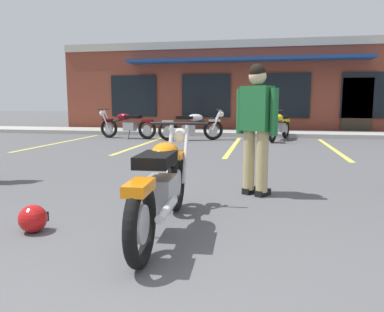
{
  "coord_description": "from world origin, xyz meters",
  "views": [
    {
      "loc": [
        0.83,
        -1.39,
        1.2
      ],
      "look_at": [
        -0.03,
        3.03,
        0.55
      ],
      "focal_mm": 34.97,
      "sensor_mm": 36.0,
      "label": 1
    }
  ],
  "objects": [
    {
      "name": "sidewalk_kerb",
      "position": [
        0.0,
        12.45,
        0.07
      ],
      "size": [
        22.0,
        1.8,
        0.14
      ],
      "primitive_type": "cube",
      "color": "#A8A59E",
      "rests_on": "ground_plane"
    },
    {
      "name": "motorcycle_blue_standard",
      "position": [
        -3.67,
        10.39,
        0.46
      ],
      "size": [
        2.1,
        0.74,
        0.98
      ],
      "color": "black",
      "rests_on": "ground_plane"
    },
    {
      "name": "helmet_on_pavement",
      "position": [
        -1.26,
        1.61,
        0.13
      ],
      "size": [
        0.26,
        0.26,
        0.26
      ],
      "color": "#B71414",
      "rests_on": "ground_plane"
    },
    {
      "name": "motorcycle_black_cruiser",
      "position": [
        -1.44,
        10.18,
        0.46
      ],
      "size": [
        2.02,
        1.04,
        0.98
      ],
      "color": "black",
      "rests_on": "ground_plane"
    },
    {
      "name": "person_in_shorts_foreground",
      "position": [
        0.73,
        3.43,
        0.95
      ],
      "size": [
        0.56,
        0.41,
        1.68
      ],
      "color": "black",
      "rests_on": "ground_plane"
    },
    {
      "name": "motorcycle_foreground_classic",
      "position": [
        -0.07,
        1.85,
        0.46
      ],
      "size": [
        0.66,
        2.11,
        0.98
      ],
      "color": "black",
      "rests_on": "ground_plane"
    },
    {
      "name": "brick_storefront_building",
      "position": [
        0.0,
        16.49,
        1.8
      ],
      "size": [
        15.25,
        6.6,
        3.6
      ],
      "color": "brown",
      "rests_on": "ground_plane"
    },
    {
      "name": "motorcycle_green_cafe_racer",
      "position": [
        1.27,
        10.66,
        0.46
      ],
      "size": [
        0.97,
        2.04,
        0.98
      ],
      "color": "black",
      "rests_on": "ground_plane"
    },
    {
      "name": "painted_stall_lines",
      "position": [
        0.0,
        8.85,
        0.0
      ],
      "size": [
        10.43,
        4.8,
        0.01
      ],
      "color": "#DBCC4C",
      "rests_on": "ground_plane"
    },
    {
      "name": "ground_plane",
      "position": [
        0.0,
        4.0,
        0.0
      ],
      "size": [
        80.0,
        80.0,
        0.0
      ],
      "primitive_type": "plane",
      "color": "#515154"
    }
  ]
}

